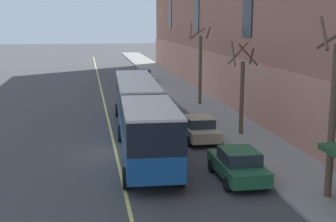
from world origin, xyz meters
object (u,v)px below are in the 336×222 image
Objects in this scene: city_bus at (140,110)px; street_tree_far_uptown at (200,64)px; parked_car_navy_0 at (143,75)px; street_tree_near_corner at (333,111)px; street_tree_mid_block at (242,88)px; parked_car_green_2 at (238,164)px; parked_car_champagne_1 at (198,128)px.

city_bus is 13.56m from street_tree_far_uptown.
city_bus is 28.99m from parked_car_navy_0.
parked_car_navy_0 is 40.03m from street_tree_near_corner.
parked_car_green_2 is at bearing -109.48° from street_tree_mid_block.
city_bus is 4.24× the size of parked_car_champagne_1.
parked_car_champagne_1 is 0.78× the size of street_tree_mid_block.
street_tree_far_uptown is at bearing 90.09° from street_tree_near_corner.
parked_car_navy_0 is at bearing 90.09° from parked_car_green_2.
street_tree_near_corner is (3.05, -10.64, 3.04)m from parked_car_champagne_1.
street_tree_far_uptown is (3.02, 12.12, 2.86)m from parked_car_champagne_1.
parked_car_green_2 is 9.23m from street_tree_mid_block.
street_tree_near_corner reaches higher than parked_car_champagne_1.
parked_car_champagne_1 and parked_car_green_2 have the same top height.
city_bus is 9.00m from parked_car_green_2.
street_tree_near_corner is 11.37m from street_tree_mid_block.
street_tree_far_uptown reaches higher than parked_car_champagne_1.
parked_car_champagne_1 is (0.00, -29.15, 0.00)m from parked_car_navy_0.
street_tree_mid_block reaches higher than parked_car_navy_0.
parked_car_navy_0 is at bearing 100.06° from street_tree_far_uptown.
parked_car_green_2 is 0.63× the size of street_tree_far_uptown.
street_tree_near_corner is at bearing -85.61° from parked_car_navy_0.
parked_car_champagne_1 is 3.93m from street_tree_mid_block.
parked_car_champagne_1 is 11.48m from street_tree_near_corner.
city_bus is 2.79× the size of street_tree_far_uptown.
parked_car_champagne_1 is (3.63, -0.42, -1.23)m from city_bus.
street_tree_near_corner reaches higher than parked_car_green_2.
street_tree_near_corner reaches higher than street_tree_mid_block.
street_tree_far_uptown reaches higher than parked_car_green_2.
street_tree_near_corner is (3.06, -39.80, 3.04)m from parked_car_navy_0.
street_tree_far_uptown is at bearing 90.05° from street_tree_mid_block.
parked_car_navy_0 is 0.99× the size of parked_car_green_2.
city_bus is 4.52× the size of parked_car_navy_0.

